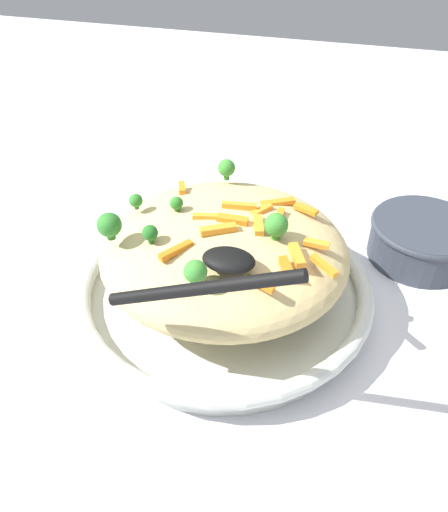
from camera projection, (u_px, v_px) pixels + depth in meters
name	position (u px, v px, depth m)	size (l,w,h in m)	color
ground_plane	(224.00, 303.00, 0.68)	(2.40, 2.40, 0.00)	silver
serving_bowl	(224.00, 290.00, 0.67)	(0.38, 0.38, 0.05)	silver
pasta_mound	(224.00, 251.00, 0.63)	(0.30, 0.29, 0.09)	#D1BA7A
carrot_piece_0	(260.00, 284.00, 0.52)	(0.03, 0.01, 0.01)	orange
carrot_piece_1	(324.00, 266.00, 0.54)	(0.04, 0.01, 0.01)	orange
carrot_piece_2	(234.00, 217.00, 0.60)	(0.04, 0.01, 0.01)	orange
carrot_piece_3	(209.00, 218.00, 0.60)	(0.04, 0.01, 0.01)	orange
carrot_piece_4	(297.00, 255.00, 0.55)	(0.04, 0.01, 0.01)	orange
carrot_piece_5	(182.00, 188.00, 0.67)	(0.02, 0.01, 0.01)	orange
carrot_piece_6	(176.00, 250.00, 0.56)	(0.04, 0.01, 0.01)	orange
carrot_piece_7	(278.00, 202.00, 0.64)	(0.04, 0.01, 0.01)	orange
carrot_piece_8	(258.00, 225.00, 0.59)	(0.03, 0.01, 0.01)	orange
carrot_piece_9	(279.00, 216.00, 0.61)	(0.03, 0.01, 0.01)	orange
carrot_piece_10	(286.00, 266.00, 0.54)	(0.03, 0.01, 0.01)	orange
carrot_piece_11	(306.00, 209.00, 0.63)	(0.03, 0.01, 0.01)	orange
carrot_piece_12	(239.00, 206.00, 0.62)	(0.04, 0.01, 0.01)	orange
carrot_piece_13	(219.00, 229.00, 0.58)	(0.04, 0.01, 0.01)	orange
carrot_piece_14	(316.00, 244.00, 0.57)	(0.03, 0.01, 0.01)	orange
carrot_piece_15	(262.00, 210.00, 0.62)	(0.03, 0.01, 0.01)	orange
broccoli_floret_0	(109.00, 225.00, 0.57)	(0.03, 0.03, 0.03)	#296820
broccoli_floret_1	(192.00, 271.00, 0.52)	(0.02, 0.02, 0.03)	#377928
broccoli_floret_2	(150.00, 233.00, 0.57)	(0.02, 0.02, 0.02)	#205B1C
broccoli_floret_3	(176.00, 203.00, 0.62)	(0.02, 0.02, 0.02)	#296820
broccoli_floret_4	(276.00, 225.00, 0.57)	(0.03, 0.03, 0.03)	#377928
broccoli_floret_5	(136.00, 201.00, 0.63)	(0.02, 0.02, 0.02)	#296820
broccoli_floret_6	(227.00, 168.00, 0.68)	(0.02, 0.02, 0.03)	#377928
serving_spoon	(218.00, 270.00, 0.49)	(0.18, 0.12, 0.09)	black
companion_bowl	(423.00, 238.00, 0.74)	(0.15, 0.15, 0.06)	#333842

